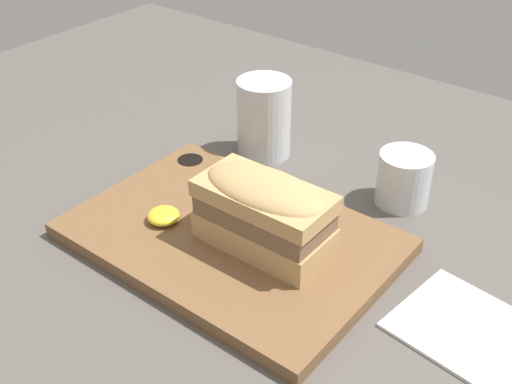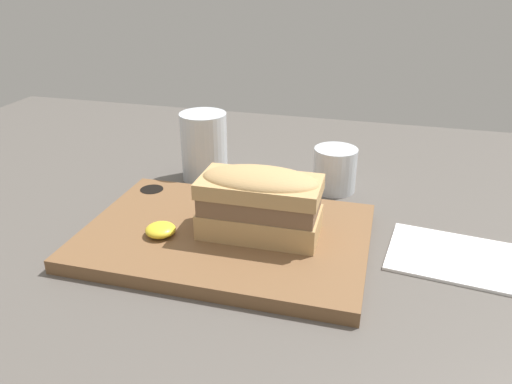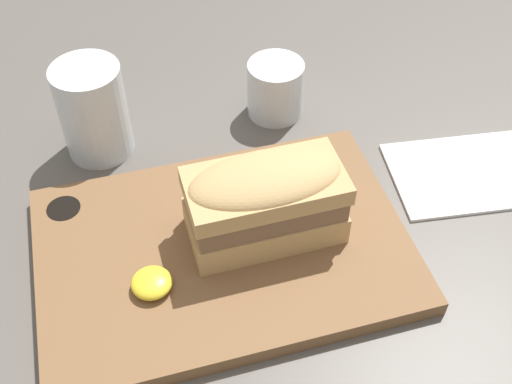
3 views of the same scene
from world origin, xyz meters
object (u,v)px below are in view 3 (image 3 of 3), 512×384
(napkin, at_px, (483,170))
(serving_board, at_px, (221,249))
(sandwich, at_px, (265,199))
(water_glass, at_px, (95,116))
(wine_glass, at_px, (275,91))

(napkin, bearing_deg, serving_board, -173.58)
(serving_board, distance_m, sandwich, 0.07)
(serving_board, height_order, napkin, serving_board)
(water_glass, height_order, wine_glass, water_glass)
(water_glass, distance_m, napkin, 0.45)
(serving_board, height_order, sandwich, sandwich)
(water_glass, bearing_deg, sandwich, -52.37)
(serving_board, relative_size, water_glass, 3.24)
(serving_board, xyz_separation_m, wine_glass, (0.12, 0.20, 0.02))
(sandwich, height_order, water_glass, water_glass)
(sandwich, relative_size, wine_glass, 2.16)
(water_glass, xyz_separation_m, wine_glass, (0.22, 0.01, -0.02))
(serving_board, bearing_deg, water_glass, 117.05)
(sandwich, bearing_deg, wine_glass, 70.28)
(serving_board, xyz_separation_m, sandwich, (0.05, 0.00, 0.06))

